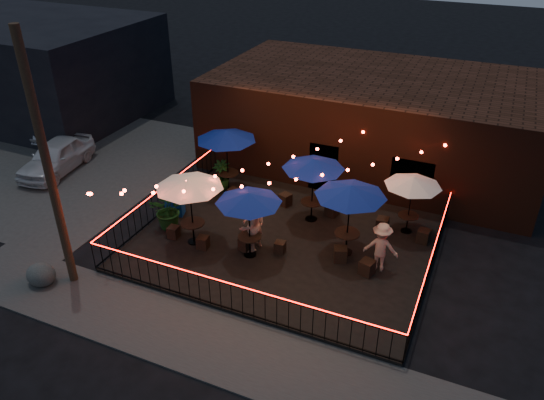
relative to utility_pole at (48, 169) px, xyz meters
The scene contains 39 objects.
ground 7.21m from the utility_pole, 25.71° to the left, with size 110.00×110.00×0.00m, color black.
patio 8.11m from the utility_pole, 40.43° to the left, with size 10.00×8.00×0.15m, color black.
sidewalk 6.74m from the utility_pole, ahead, with size 18.00×2.50×0.05m, color #3D3A38.
parking_lot 10.15m from the utility_pole, 135.00° to the left, with size 11.00×12.00×0.02m, color #3D3A38.
brick_building 14.27m from the utility_pole, 63.05° to the left, with size 14.00×8.00×4.00m.
background_building 17.19m from the utility_pole, 137.37° to the left, with size 12.00×9.00×5.00m, color black.
utility_pole is the anchor object (origin of this frame).
fence_front 6.38m from the utility_pole, ahead, with size 10.00×0.04×1.04m.
fence_left 5.70m from the utility_pole, 85.03° to the left, with size 0.04×8.00×1.04m.
fence_right 11.85m from the utility_pole, 23.86° to the left, with size 0.04×8.00×1.04m.
festoon_lights 6.32m from the utility_pole, 44.40° to the left, with size 10.02×8.72×1.32m.
cafe_table_0 4.39m from the utility_pole, 52.35° to the left, with size 2.89×2.89×2.55m.
cafe_table_1 7.46m from the utility_pole, 75.26° to the left, with size 2.75×2.75×2.64m.
cafe_table_2 5.97m from the utility_pole, 35.77° to the left, with size 2.71×2.71×2.40m.
cafe_table_3 8.70m from the utility_pole, 47.64° to the left, with size 2.87×2.87×2.50m.
cafe_table_4 9.09m from the utility_pole, 32.28° to the left, with size 2.75×2.75×2.60m.
cafe_table_5 11.68m from the utility_pole, 37.06° to the left, with size 2.07×2.07×2.20m.
bistro_chair_0 5.14m from the utility_pole, 61.87° to the left, with size 0.37×0.37×0.43m, color black.
bistro_chair_1 5.62m from the utility_pole, 45.66° to the left, with size 0.37×0.37×0.44m, color black.
bistro_chair_2 7.58m from the utility_pole, 78.59° to the left, with size 0.43×0.43×0.51m, color black.
bistro_chair_3 7.81m from the utility_pole, 69.58° to the left, with size 0.40×0.40×0.47m, color black.
bistro_chair_4 6.71m from the utility_pole, 39.03° to the left, with size 0.38×0.38×0.45m, color black.
bistro_chair_5 7.68m from the utility_pole, 35.29° to the left, with size 0.34×0.34×0.40m, color black.
bistro_chair_6 8.99m from the utility_pole, 57.18° to the left, with size 0.40×0.40×0.48m, color black.
bistro_chair_7 10.08m from the utility_pole, 47.34° to the left, with size 0.43×0.43×0.51m, color black.
bistro_chair_8 9.39m from the utility_pole, 29.58° to the left, with size 0.42×0.42×0.50m, color black.
bistro_chair_9 10.07m from the utility_pole, 24.75° to the left, with size 0.42×0.42×0.50m, color black.
bistro_chair_10 11.29m from the utility_pole, 38.51° to the left, with size 0.42×0.42×0.50m, color black.
bistro_chair_11 12.36m from the utility_pole, 33.38° to the left, with size 0.40×0.40×0.48m, color black.
patron_a 6.74m from the utility_pole, 39.29° to the left, with size 0.64×0.42×1.74m, color tan.
patron_b 6.46m from the utility_pole, 38.85° to the left, with size 0.96×0.75×1.98m, color #D29E89.
patron_c 10.28m from the utility_pole, 26.18° to the left, with size 1.11×0.64×1.72m, color tan.
potted_shrub_a 5.03m from the utility_pole, 71.52° to the left, with size 1.29×1.12×1.44m, color #11380B.
potted_shrub_b 5.93m from the utility_pole, 80.79° to the left, with size 0.73×0.59×1.33m, color #11350F.
potted_shrub_c 7.89m from the utility_pole, 77.48° to the left, with size 0.71×0.71×1.27m, color #13370F.
cooler 5.77m from the utility_pole, 78.89° to the left, with size 0.81×0.67×0.92m.
boulder 3.76m from the utility_pole, 144.95° to the right, with size 0.93×0.79×0.72m, color #44433F.
car_white 9.04m from the utility_pole, 136.11° to the left, with size 1.66×4.12×1.40m, color white.
car_silver 13.14m from the utility_pole, 131.60° to the left, with size 1.69×4.83×1.59m, color #A7A6AF.
Camera 1 is at (5.85, -12.32, 10.74)m, focal length 35.00 mm.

